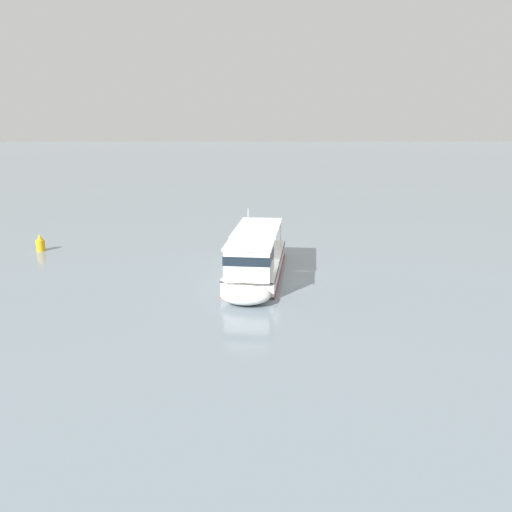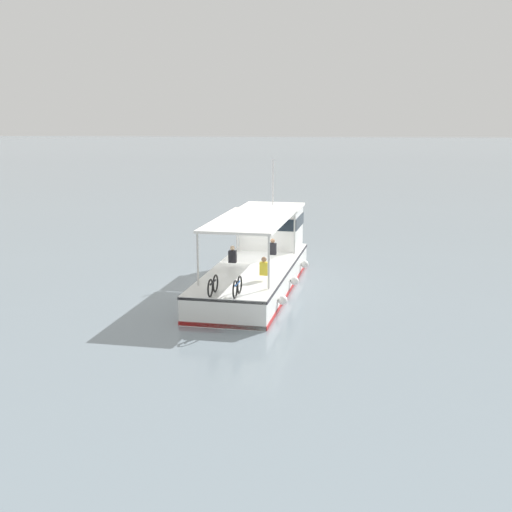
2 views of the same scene
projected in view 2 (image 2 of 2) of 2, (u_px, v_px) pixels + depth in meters
The scene contains 2 objects.
ground_plane at pixel (252, 282), 30.49m from camera, with size 400.00×400.00×0.00m, color gray.
ferry_main at pixel (261, 260), 30.36m from camera, with size 13.02×4.56×5.32m.
Camera 2 is at (29.46, 2.80, 7.45)m, focal length 47.27 mm.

